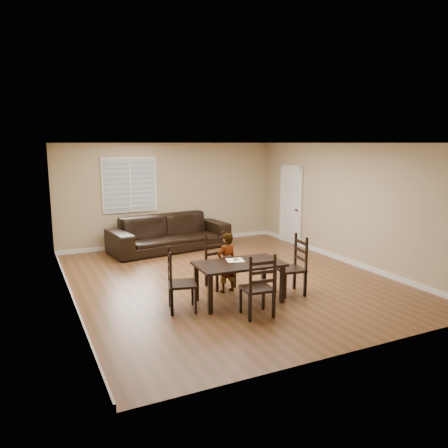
{
  "coord_description": "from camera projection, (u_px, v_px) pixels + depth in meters",
  "views": [
    {
      "loc": [
        -3.71,
        -7.58,
        2.7
      ],
      "look_at": [
        0.22,
        0.66,
        1.0
      ],
      "focal_mm": 35.0,
      "sensor_mm": 36.0,
      "label": 1
    }
  ],
  "objects": [
    {
      "name": "napkin",
      "position": [
        235.0,
        260.0,
        7.58
      ],
      "size": [
        0.35,
        0.35,
        0.0
      ],
      "primitive_type": "cube",
      "rotation": [
        0.0,
        0.0,
        -0.23
      ],
      "color": "white",
      "rests_on": "dining_table"
    },
    {
      "name": "chair_far",
      "position": [
        260.0,
        289.0,
        6.74
      ],
      "size": [
        0.5,
        0.47,
        1.03
      ],
      "rotation": [
        0.0,
        0.0,
        3.05
      ],
      "color": "black",
      "rests_on": "ground"
    },
    {
      "name": "chair_near",
      "position": [
        217.0,
        262.0,
        8.32
      ],
      "size": [
        0.52,
        0.49,
        1.02
      ],
      "rotation": [
        0.0,
        0.0,
        0.15
      ],
      "color": "black",
      "rests_on": "ground"
    },
    {
      "name": "chair_right",
      "position": [
        297.0,
        267.0,
        7.89
      ],
      "size": [
        0.51,
        0.54,
        1.07
      ],
      "rotation": [
        0.0,
        0.0,
        -1.71
      ],
      "color": "black",
      "rests_on": "ground"
    },
    {
      "name": "ground",
      "position": [
        228.0,
        279.0,
        8.79
      ],
      "size": [
        7.0,
        7.0,
        0.0
      ],
      "primitive_type": "plane",
      "color": "brown",
      "rests_on": "ground"
    },
    {
      "name": "sofa",
      "position": [
        170.0,
        233.0,
        11.12
      ],
      "size": [
        3.16,
        1.59,
        0.88
      ],
      "primitive_type": "imported",
      "rotation": [
        0.0,
        0.0,
        0.14
      ],
      "color": "black",
      "rests_on": "ground"
    },
    {
      "name": "dining_table",
      "position": [
        239.0,
        268.0,
        7.44
      ],
      "size": [
        1.51,
        0.9,
        0.69
      ],
      "rotation": [
        0.0,
        0.0,
        -0.04
      ],
      "color": "black",
      "rests_on": "ground"
    },
    {
      "name": "room",
      "position": [
        226.0,
        189.0,
        8.63
      ],
      "size": [
        6.04,
        7.04,
        2.72
      ],
      "color": "tan",
      "rests_on": "ground"
    },
    {
      "name": "chair_left",
      "position": [
        175.0,
        283.0,
        7.05
      ],
      "size": [
        0.54,
        0.56,
        1.03
      ],
      "rotation": [
        0.0,
        0.0,
        1.32
      ],
      "color": "black",
      "rests_on": "ground"
    },
    {
      "name": "donut",
      "position": [
        236.0,
        259.0,
        7.58
      ],
      "size": [
        0.09,
        0.09,
        0.03
      ],
      "color": "#B87442",
      "rests_on": "napkin"
    },
    {
      "name": "child",
      "position": [
        227.0,
        263.0,
        7.94
      ],
      "size": [
        0.45,
        0.35,
        1.11
      ],
      "primitive_type": "imported",
      "rotation": [
        0.0,
        0.0,
        3.35
      ],
      "color": "gray",
      "rests_on": "ground"
    }
  ]
}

